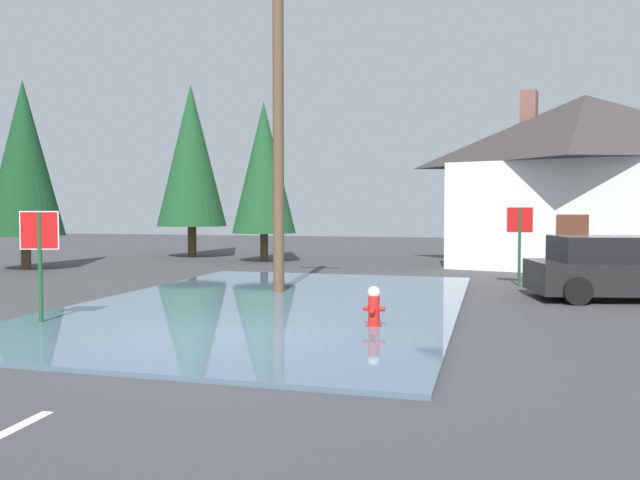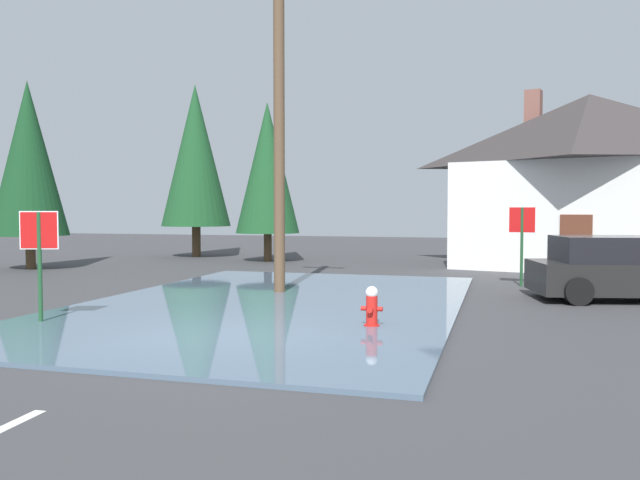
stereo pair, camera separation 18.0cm
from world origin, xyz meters
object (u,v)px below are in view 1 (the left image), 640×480
parked_car (624,269)px  pine_tree_tall_left (24,158)px  house (584,179)px  pine_tree_mid_left (191,156)px  fire_hydrant (374,308)px  utility_pole (278,114)px  stop_sign_far (520,229)px  pine_tree_short_left (264,168)px  stop_sign_near (40,244)px

parked_car → pine_tree_tall_left: bearing=171.8°
house → pine_tree_mid_left: (-16.48, 1.30, 1.31)m
fire_hydrant → utility_pole: bearing=128.3°
fire_hydrant → utility_pole: 6.61m
stop_sign_far → parked_car: bearing=-43.4°
house → pine_tree_short_left: (-12.39, -0.29, 0.59)m
stop_sign_near → pine_tree_tall_left: bearing=131.1°
parked_car → pine_tree_mid_left: (-16.31, 9.93, 3.88)m
stop_sign_far → house: 7.11m
stop_sign_near → house: size_ratio=0.20×
utility_pole → house: bearing=49.7°
house → pine_tree_short_left: 12.41m
stop_sign_far → pine_tree_short_left: pine_tree_short_left is taller
fire_hydrant → pine_tree_mid_left: bearing=126.3°
utility_pole → pine_tree_tall_left: utility_pole is taller
fire_hydrant → stop_sign_far: stop_sign_far is taller
stop_sign_far → pine_tree_mid_left: 16.29m
utility_pole → pine_tree_short_left: size_ratio=1.32×
pine_tree_tall_left → stop_sign_near: bearing=-48.9°
fire_hydrant → stop_sign_far: bearing=69.7°
parked_car → pine_tree_mid_left: 19.49m
utility_pole → house: 13.12m
house → parked_car: size_ratio=2.22×
stop_sign_near → stop_sign_far: size_ratio=0.95×
stop_sign_near → stop_sign_far: bearing=44.9°
pine_tree_tall_left → pine_tree_mid_left: 7.78m
utility_pole → pine_tree_mid_left: bearing=125.5°
pine_tree_tall_left → pine_tree_short_left: pine_tree_tall_left is taller
pine_tree_mid_left → utility_pole: bearing=-54.5°
parked_car → stop_sign_far: bearing=136.6°
utility_pole → house: size_ratio=0.82×
house → parked_car: (-0.17, -8.63, -2.57)m
pine_tree_short_left → parked_car: bearing=-34.3°
fire_hydrant → stop_sign_near: bearing=-168.3°
stop_sign_near → parked_car: (11.14, 6.61, -0.78)m
pine_tree_mid_left → stop_sign_near: bearing=-72.6°
stop_sign_near → stop_sign_far: 12.46m
utility_pole → pine_tree_mid_left: 13.83m
house → parked_car: bearing=-91.1°
utility_pole → stop_sign_near: bearing=-118.4°
fire_hydrant → pine_tree_tall_left: size_ratio=0.12×
parked_car → pine_tree_short_left: size_ratio=0.72×
pine_tree_short_left → utility_pole: bearing=-67.8°
stop_sign_far → pine_tree_short_left: size_ratio=0.34×
stop_sign_near → house: house is taller
parked_car → stop_sign_near: bearing=-149.3°
fire_hydrant → house: (5.26, 13.98, 2.92)m
parked_car → pine_tree_short_left: pine_tree_short_left is taller
house → stop_sign_far: bearing=-111.0°
stop_sign_far → pine_tree_short_left: 11.90m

